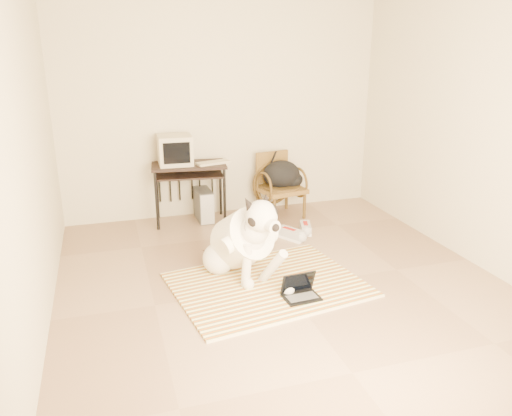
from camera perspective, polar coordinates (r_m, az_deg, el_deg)
name	(u,v)px	position (r m, az deg, el deg)	size (l,w,h in m)	color
floor	(284,286)	(4.62, 3.26, -8.93)	(4.50, 4.50, 0.00)	#8C6E56
wall_back	(223,108)	(6.31, -3.77, 11.38)	(4.50, 4.50, 0.00)	beige
wall_front	(476,236)	(2.29, 23.88, -2.96)	(4.50, 4.50, 0.00)	beige
wall_left	(26,156)	(3.95, -24.82, 5.45)	(4.50, 4.50, 0.00)	beige
wall_right	(486,128)	(5.22, 24.82, 8.27)	(4.50, 4.50, 0.00)	beige
rug	(268,285)	(4.62, 1.34, -8.75)	(1.83, 1.50, 0.02)	#AE5A1A
dog	(242,241)	(4.65, -1.57, -3.83)	(0.69, 1.15, 0.91)	silver
laptop	(300,291)	(4.39, 5.06, -9.44)	(0.32, 0.24, 0.22)	black
computer_desk	(189,173)	(6.06, -7.64, 4.03)	(0.93, 0.59, 0.73)	black
crt_monitor	(175,150)	(6.02, -9.24, 6.56)	(0.40, 0.39, 0.35)	#B5AA8E
desk_keyboard	(213,163)	(6.03, -4.93, 5.18)	(0.40, 0.15, 0.03)	#B5AA8E
pc_tower	(204,205)	(6.24, -5.99, 0.35)	(0.18, 0.42, 0.39)	#49494B
rattan_chair	(279,185)	(6.33, 2.66, 2.66)	(0.61, 0.59, 0.80)	brown
backpack	(283,175)	(6.29, 3.12, 3.76)	(0.51, 0.39, 0.35)	black
sneaker_left	(291,234)	(5.66, 3.99, -3.03)	(0.29, 0.36, 0.12)	white
sneaker_right	(305,228)	(5.88, 5.68, -2.31)	(0.20, 0.32, 0.10)	white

